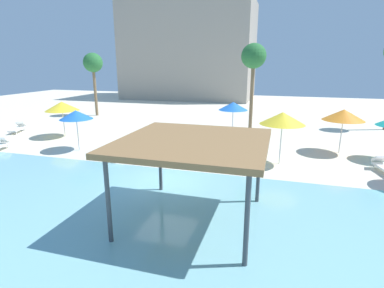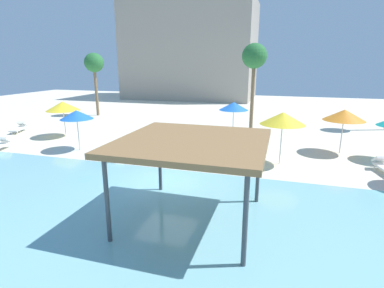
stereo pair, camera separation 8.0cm
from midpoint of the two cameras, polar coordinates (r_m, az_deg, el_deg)
name	(u,v)px [view 2 (the right image)]	position (r m, az deg, el deg)	size (l,w,h in m)	color
ground_plane	(166,181)	(13.91, -4.78, -7.04)	(80.00, 80.00, 0.00)	beige
lagoon_water	(101,245)	(9.74, -16.62, -17.84)	(44.00, 13.50, 0.04)	#7AB7C1
shade_pavilion	(192,144)	(9.69, 0.31, -0.03)	(4.69, 4.69, 2.85)	#42474C
beach_umbrella_blue_1	(76,115)	(19.52, -20.88, 5.20)	(1.96, 1.96, 2.49)	silver
beach_umbrella_blue_3	(234,106)	(20.58, 7.98, 7.10)	(1.95, 1.95, 2.70)	silver
beach_umbrella_yellow_4	(63,106)	(23.63, -23.14, 6.61)	(2.36, 2.36, 2.58)	silver
beach_umbrella_yellow_5	(283,118)	(16.24, 16.92, 4.65)	(2.32, 2.32, 2.79)	silver
beach_umbrella_orange_6	(344,115)	(19.69, 26.94, 4.91)	(2.35, 2.35, 2.63)	silver
lounge_chair_3	(19,128)	(27.24, -29.78, 2.69)	(1.25, 1.98, 0.74)	white
lounge_chair_5	(116,152)	(17.70, -13.97, -1.45)	(1.24, 1.99, 0.74)	white
palm_tree_0	(254,58)	(24.26, 11.78, 15.57)	(1.90, 1.90, 6.70)	brown
palm_tree_1	(94,64)	(32.50, -17.95, 14.17)	(1.90, 1.90, 6.23)	brown
hotel_block_0	(191,51)	(47.94, -0.09, 17.14)	(18.88, 11.36, 14.01)	#9E9384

